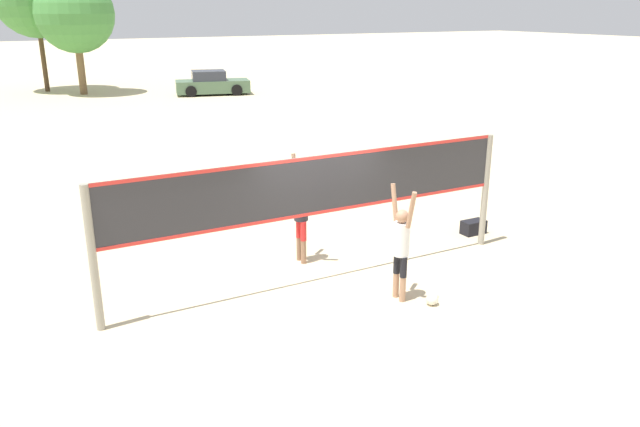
{
  "coord_description": "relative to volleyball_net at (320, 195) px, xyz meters",
  "views": [
    {
      "loc": [
        -5.11,
        -9.45,
        4.87
      ],
      "look_at": [
        0.0,
        0.0,
        1.32
      ],
      "focal_mm": 35.0,
      "sensor_mm": 36.0,
      "label": 1
    }
  ],
  "objects": [
    {
      "name": "player_spiker",
      "position": [
        0.84,
        -1.36,
        -0.6
      ],
      "size": [
        0.28,
        0.69,
        2.04
      ],
      "rotation": [
        0.0,
        0.0,
        1.57
      ],
      "color": "tan",
      "rests_on": "ground_plane"
    },
    {
      "name": "volleyball",
      "position": [
        1.21,
        -1.82,
        -1.56
      ],
      "size": [
        0.21,
        0.21,
        0.21
      ],
      "color": "silver",
      "rests_on": "ground_plane"
    },
    {
      "name": "volleyball_net",
      "position": [
        0.0,
        0.0,
        0.0
      ],
      "size": [
        8.07,
        0.13,
        2.4
      ],
      "color": "gray",
      "rests_on": "ground_plane"
    },
    {
      "name": "ground_plane",
      "position": [
        0.0,
        0.0,
        -1.66
      ],
      "size": [
        200.0,
        200.0,
        0.0
      ],
      "primitive_type": "plane",
      "color": "beige"
    },
    {
      "name": "tree_left_cluster",
      "position": [
        0.31,
        30.0,
        2.88
      ],
      "size": [
        4.42,
        4.42,
        6.77
      ],
      "color": "brown",
      "rests_on": "ground_plane"
    },
    {
      "name": "gear_bag",
      "position": [
        4.26,
        0.58,
        -1.51
      ],
      "size": [
        0.54,
        0.31,
        0.31
      ],
      "color": "black",
      "rests_on": "ground_plane"
    },
    {
      "name": "parked_car_near",
      "position": [
        6.97,
        26.29,
        -1.04
      ],
      "size": [
        4.53,
        2.77,
        1.39
      ],
      "rotation": [
        0.0,
        0.0,
        -0.25
      ],
      "color": "#4C6B4C",
      "rests_on": "ground_plane"
    },
    {
      "name": "player_blocker",
      "position": [
        0.1,
        0.97,
        -0.52
      ],
      "size": [
        0.28,
        0.71,
        2.17
      ],
      "rotation": [
        0.0,
        0.0,
        -1.57
      ],
      "color": "#8C664C",
      "rests_on": "ground_plane"
    }
  ]
}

